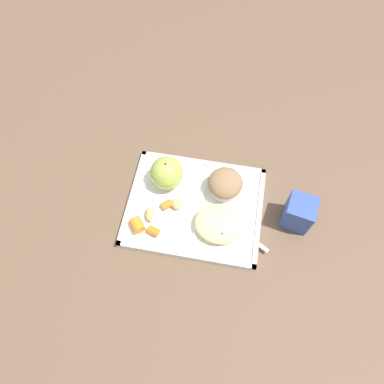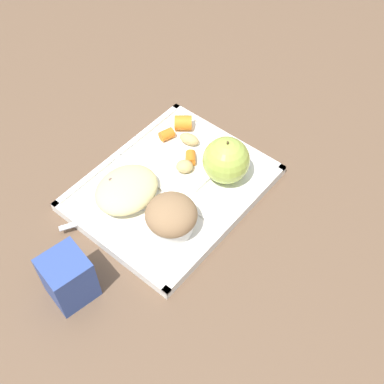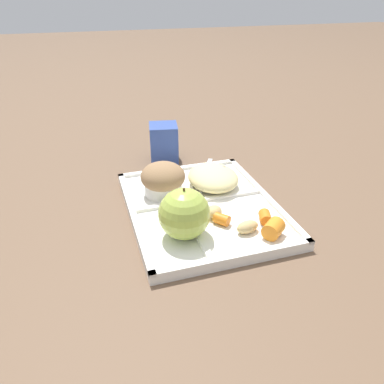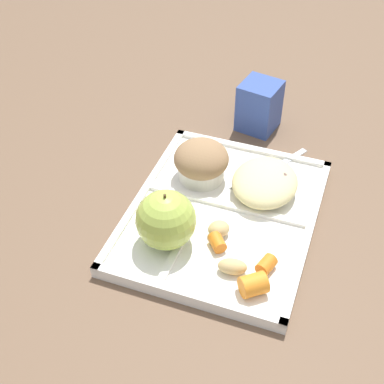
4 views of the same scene
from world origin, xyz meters
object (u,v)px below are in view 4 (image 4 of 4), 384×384
Objects in this scene: lunch_tray at (222,216)px; plastic_fork at (266,173)px; bran_muffin at (201,162)px; green_apple at (166,220)px; milk_carton at (259,106)px.

lunch_tray is 2.22× the size of plastic_fork.
plastic_fork is (0.04, -0.09, -0.03)m from bran_muffin.
lunch_tray is 0.11m from plastic_fork.
green_apple is 0.32m from milk_carton.
bran_muffin is at bearing 176.61° from milk_carton.
green_apple is at bearing 180.00° from bran_muffin.
milk_carton is at bearing -13.97° from bran_muffin.
milk_carton reaches higher than lunch_tray.
bran_muffin reaches higher than lunch_tray.
plastic_fork is at bearing -26.94° from green_apple.
green_apple is at bearing 153.06° from plastic_fork.
lunch_tray is at bearing -166.72° from milk_carton.
plastic_fork is (0.10, -0.04, 0.01)m from lunch_tray.
green_apple is (-0.08, 0.05, 0.05)m from lunch_tray.
plastic_fork is at bearing -66.11° from bran_muffin.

